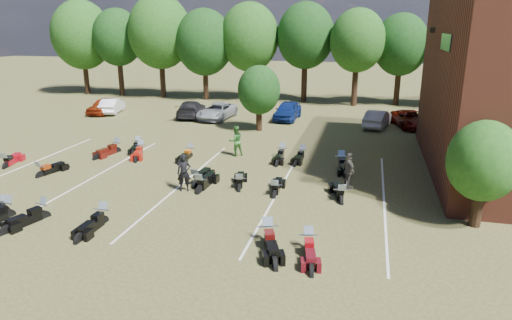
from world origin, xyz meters
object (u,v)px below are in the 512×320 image
(person_black, at_px, (184,173))
(motorcycle_3, at_px, (103,223))
(car_4, at_px, (288,111))
(motorcycle_0, at_px, (5,213))
(car_0, at_px, (104,106))
(person_green, at_px, (236,141))
(motorcycle_14, at_px, (117,152))
(motorcycle_7, at_px, (6,168))
(person_grey, at_px, (349,171))

(person_black, distance_m, motorcycle_3, 4.83)
(car_4, bearing_deg, motorcycle_0, -107.73)
(car_4, xyz_separation_m, person_black, (-1.88, -18.10, 0.15))
(car_0, xyz_separation_m, person_green, (15.40, -10.28, 0.23))
(car_0, xyz_separation_m, person_black, (14.68, -16.78, 0.21))
(motorcycle_3, bearing_deg, car_0, 121.10)
(motorcycle_14, bearing_deg, motorcycle_3, -49.79)
(motorcycle_7, distance_m, motorcycle_14, 6.25)
(motorcycle_0, xyz_separation_m, motorcycle_3, (4.73, 0.06, 0.00))
(car_4, bearing_deg, person_grey, -66.94)
(person_green, bearing_deg, car_0, -70.16)
(person_green, xyz_separation_m, motorcycle_3, (-2.49, -10.89, -0.94))
(person_grey, distance_m, motorcycle_14, 14.99)
(car_0, distance_m, person_grey, 26.74)
(motorcycle_0, distance_m, motorcycle_7, 7.25)
(person_grey, height_order, motorcycle_3, person_grey)
(person_black, height_order, motorcycle_14, person_black)
(person_black, xyz_separation_m, motorcycle_7, (-11.30, 0.99, -0.92))
(car_0, relative_size, car_4, 0.92)
(person_grey, bearing_deg, motorcycle_0, 83.03)
(car_0, distance_m, car_4, 16.62)
(person_black, distance_m, motorcycle_7, 11.38)
(car_4, xyz_separation_m, motorcycle_7, (-13.18, -17.11, -0.77))
(car_0, relative_size, motorcycle_0, 2.06)
(motorcycle_3, xyz_separation_m, motorcycle_7, (-9.52, 5.38, 0.00))
(person_grey, bearing_deg, person_black, 74.07)
(car_4, distance_m, person_green, 11.66)
(car_0, height_order, person_black, person_black)
(person_grey, bearing_deg, car_0, 24.95)
(motorcycle_7, bearing_deg, motorcycle_14, -148.88)
(car_0, xyz_separation_m, motorcycle_7, (3.39, -15.80, -0.71))
(person_grey, bearing_deg, motorcycle_7, 61.66)
(car_4, distance_m, motorcycle_3, 22.80)
(car_4, bearing_deg, motorcycle_3, -96.56)
(person_green, bearing_deg, motorcycle_3, 40.67)
(person_green, xyz_separation_m, motorcycle_0, (-7.23, -10.96, -0.94))
(person_grey, distance_m, motorcycle_3, 11.67)
(person_green, height_order, motorcycle_14, person_green)
(person_grey, bearing_deg, motorcycle_3, 92.71)
(person_green, bearing_deg, person_grey, 112.53)
(car_0, bearing_deg, person_grey, -33.44)
(car_4, relative_size, person_black, 2.44)
(car_4, relative_size, motorcycle_7, 2.00)
(person_green, distance_m, motorcycle_0, 13.16)
(motorcycle_14, bearing_deg, car_0, 137.24)
(motorcycle_7, bearing_deg, car_0, -91.54)
(person_grey, xyz_separation_m, motorcycle_7, (-19.07, -1.27, -0.91))
(person_black, relative_size, person_green, 0.98)
(person_black, relative_size, motorcycle_14, 0.79)
(car_0, relative_size, motorcycle_3, 1.81)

